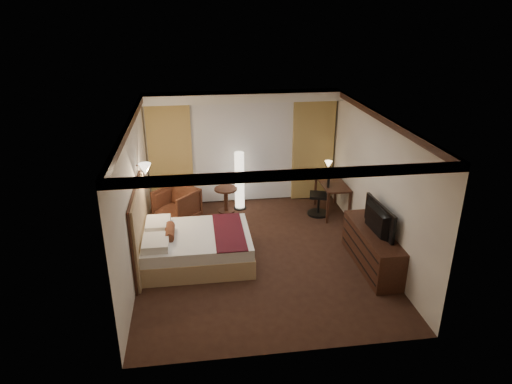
{
  "coord_description": "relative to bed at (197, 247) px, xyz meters",
  "views": [
    {
      "loc": [
        -1.13,
        -7.69,
        4.52
      ],
      "look_at": [
        0.0,
        0.4,
        1.15
      ],
      "focal_mm": 32.0,
      "sensor_mm": 36.0,
      "label": 1
    }
  ],
  "objects": [
    {
      "name": "left_wall",
      "position": [
        -1.07,
        0.09,
        1.06
      ],
      "size": [
        0.02,
        5.5,
        2.7
      ],
      "primitive_type": "cube",
      "color": "white",
      "rests_on": "floor"
    },
    {
      "name": "back_wall",
      "position": [
        1.18,
        2.84,
        1.06
      ],
      "size": [
        4.5,
        0.02,
        2.7
      ],
      "primitive_type": "cube",
      "color": "white",
      "rests_on": "floor"
    },
    {
      "name": "office_chair",
      "position": [
        2.81,
        1.71,
        0.22
      ],
      "size": [
        0.61,
        0.61,
        1.03
      ],
      "primitive_type": null,
      "rotation": [
        0.0,
        0.0,
        -0.27
      ],
      "color": "black",
      "rests_on": "floor"
    },
    {
      "name": "curtain_sheer",
      "position": [
        1.18,
        2.76,
        0.96
      ],
      "size": [
        2.48,
        0.04,
        2.45
      ],
      "primitive_type": "cube",
      "color": "silver",
      "rests_on": "back_wall"
    },
    {
      "name": "television",
      "position": [
        3.15,
        -0.61,
        0.75
      ],
      "size": [
        0.7,
        1.15,
        0.15
      ],
      "primitive_type": "imported",
      "rotation": [
        0.0,
        0.0,
        1.62
      ],
      "color": "black",
      "rests_on": "dresser"
    },
    {
      "name": "curtain_right_drape",
      "position": [
        2.88,
        2.7,
        0.96
      ],
      "size": [
        1.0,
        0.14,
        2.45
      ],
      "primitive_type": "cube",
      "color": "tan",
      "rests_on": "back_wall"
    },
    {
      "name": "curtain_left_drape",
      "position": [
        -0.52,
        2.7,
        0.96
      ],
      "size": [
        1.0,
        0.14,
        2.45
      ],
      "primitive_type": "cube",
      "color": "tan",
      "rests_on": "back_wall"
    },
    {
      "name": "soffit",
      "position": [
        1.18,
        2.59,
        2.31
      ],
      "size": [
        4.5,
        0.5,
        0.2
      ],
      "primitive_type": "cube",
      "color": "white",
      "rests_on": "ceiling"
    },
    {
      "name": "ceiling",
      "position": [
        1.18,
        0.09,
        2.41
      ],
      "size": [
        4.5,
        5.5,
        0.01
      ],
      "primitive_type": "cube",
      "color": "white",
      "rests_on": "back_wall"
    },
    {
      "name": "bed",
      "position": [
        0.0,
        0.0,
        0.0
      ],
      "size": [
        2.01,
        1.57,
        0.59
      ],
      "primitive_type": null,
      "color": "white",
      "rests_on": "floor"
    },
    {
      "name": "right_wall",
      "position": [
        3.43,
        0.09,
        1.06
      ],
      "size": [
        0.02,
        5.5,
        2.7
      ],
      "primitive_type": "cube",
      "color": "white",
      "rests_on": "floor"
    },
    {
      "name": "headboard",
      "position": [
        -1.02,
        -0.0,
        0.46
      ],
      "size": [
        0.12,
        1.87,
        1.5
      ],
      "primitive_type": null,
      "color": "tan",
      "rests_on": "floor"
    },
    {
      "name": "floor_lamp",
      "position": [
        1.05,
        2.3,
        0.41
      ],
      "size": [
        0.3,
        0.3,
        1.41
      ],
      "primitive_type": null,
      "color": "white",
      "rests_on": "floor"
    },
    {
      "name": "armchair",
      "position": [
        -0.41,
        1.84,
        0.12
      ],
      "size": [
        1.1,
        1.1,
        0.83
      ],
      "primitive_type": "imported",
      "rotation": [
        0.0,
        0.0,
        -0.73
      ],
      "color": "#482915",
      "rests_on": "floor"
    },
    {
      "name": "floor",
      "position": [
        1.18,
        0.09,
        -0.29
      ],
      "size": [
        4.5,
        5.5,
        0.01
      ],
      "primitive_type": "cube",
      "color": "#321B13",
      "rests_on": "ground"
    },
    {
      "name": "wall_sconce",
      "position": [
        -0.91,
        0.78,
        1.33
      ],
      "size": [
        0.24,
        0.24,
        0.24
      ],
      "primitive_type": null,
      "color": "white",
      "rests_on": "left_wall"
    },
    {
      "name": "dresser",
      "position": [
        3.18,
        -0.61,
        0.07
      ],
      "size": [
        0.5,
        1.86,
        0.72
      ],
      "primitive_type": null,
      "color": "black",
      "rests_on": "floor"
    },
    {
      "name": "desk",
      "position": [
        3.13,
        1.76,
        0.08
      ],
      "size": [
        0.55,
        1.14,
        0.75
      ],
      "primitive_type": null,
      "color": "black",
      "rests_on": "floor"
    },
    {
      "name": "crown_molding",
      "position": [
        1.18,
        0.09,
        2.35
      ],
      "size": [
        4.5,
        5.5,
        0.12
      ],
      "primitive_type": null,
      "color": "black",
      "rests_on": "ceiling"
    },
    {
      "name": "side_table",
      "position": [
        0.71,
        2.17,
        -0.0
      ],
      "size": [
        0.53,
        0.53,
        0.59
      ],
      "primitive_type": null,
      "color": "black",
      "rests_on": "floor"
    },
    {
      "name": "desk_lamp",
      "position": [
        3.13,
        2.18,
        0.63
      ],
      "size": [
        0.18,
        0.18,
        0.34
      ],
      "primitive_type": null,
      "color": "#FFD899",
      "rests_on": "desk"
    }
  ]
}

